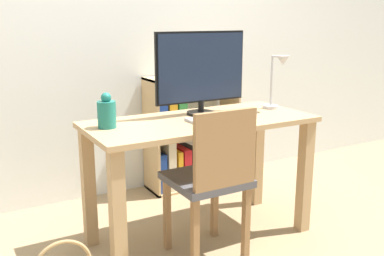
{
  "coord_description": "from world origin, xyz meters",
  "views": [
    {
      "loc": [
        -1.3,
        -2.19,
        1.32
      ],
      "look_at": [
        0.0,
        0.1,
        0.67
      ],
      "focal_mm": 42.0,
      "sensor_mm": 36.0,
      "label": 1
    }
  ],
  "objects": [
    {
      "name": "desk",
      "position": [
        0.0,
        0.0,
        0.59
      ],
      "size": [
        1.34,
        0.59,
        0.74
      ],
      "color": "tan",
      "rests_on": "ground_plane"
    },
    {
      "name": "wall_back",
      "position": [
        0.0,
        0.98,
        1.3
      ],
      "size": [
        8.0,
        0.05,
        2.6
      ],
      "color": "silver",
      "rests_on": "ground_plane"
    },
    {
      "name": "bookshelf",
      "position": [
        0.27,
        0.8,
        0.39
      ],
      "size": [
        0.73,
        0.28,
        0.88
      ],
      "color": "tan",
      "rests_on": "ground_plane"
    },
    {
      "name": "keyboard",
      "position": [
        0.06,
        -0.06,
        0.75
      ],
      "size": [
        0.32,
        0.14,
        0.02
      ],
      "color": "#B2B2B7",
      "rests_on": "desk"
    },
    {
      "name": "chair",
      "position": [
        -0.08,
        -0.26,
        0.48
      ],
      "size": [
        0.4,
        0.4,
        0.87
      ],
      "rotation": [
        0.0,
        0.0,
        0.14
      ],
      "color": "#4C4C51",
      "rests_on": "ground_plane"
    },
    {
      "name": "desk_lamp",
      "position": [
        0.56,
        -0.0,
        0.95
      ],
      "size": [
        0.1,
        0.19,
        0.35
      ],
      "color": "#B7B7BC",
      "rests_on": "desk"
    },
    {
      "name": "ground_plane",
      "position": [
        0.0,
        0.0,
        0.0
      ],
      "size": [
        10.0,
        10.0,
        0.0
      ],
      "primitive_type": "plane",
      "color": "#997F5B"
    },
    {
      "name": "monitor",
      "position": [
        0.07,
        0.12,
        1.02
      ],
      "size": [
        0.6,
        0.17,
        0.5
      ],
      "color": "black",
      "rests_on": "desk"
    },
    {
      "name": "vase",
      "position": [
        -0.54,
        0.07,
        0.83
      ],
      "size": [
        0.1,
        0.1,
        0.19
      ],
      "color": "#1E7266",
      "rests_on": "desk"
    }
  ]
}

